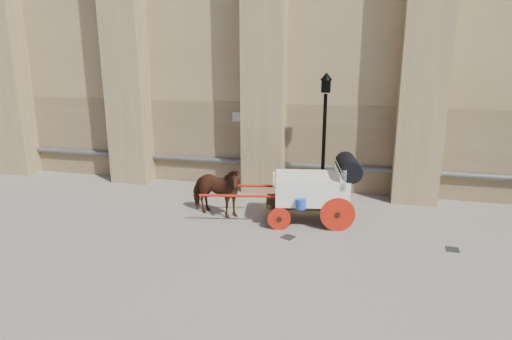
# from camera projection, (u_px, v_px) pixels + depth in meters

# --- Properties ---
(ground) EXTENTS (90.00, 90.00, 0.00)m
(ground) POSITION_uv_depth(u_px,v_px,m) (270.00, 232.00, 12.44)
(ground) COLOR gray
(ground) RESTS_ON ground
(horse) EXTENTS (1.98, 1.23, 1.55)m
(horse) POSITION_uv_depth(u_px,v_px,m) (216.00, 191.00, 13.42)
(horse) COLOR #582D1B
(horse) RESTS_ON ground
(carriage) EXTENTS (4.57, 1.98, 1.94)m
(carriage) POSITION_uv_depth(u_px,v_px,m) (317.00, 187.00, 12.89)
(carriage) COLOR black
(carriage) RESTS_ON ground
(street_lamp) EXTENTS (0.39, 0.39, 4.13)m
(street_lamp) POSITION_uv_depth(u_px,v_px,m) (324.00, 134.00, 14.37)
(street_lamp) COLOR black
(street_lamp) RESTS_ON ground
(drain_grate_near) EXTENTS (0.42, 0.42, 0.01)m
(drain_grate_near) POSITION_uv_depth(u_px,v_px,m) (288.00, 237.00, 12.08)
(drain_grate_near) COLOR black
(drain_grate_near) RESTS_ON ground
(drain_grate_far) EXTENTS (0.33, 0.33, 0.01)m
(drain_grate_far) POSITION_uv_depth(u_px,v_px,m) (453.00, 249.00, 11.35)
(drain_grate_far) COLOR black
(drain_grate_far) RESTS_ON ground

